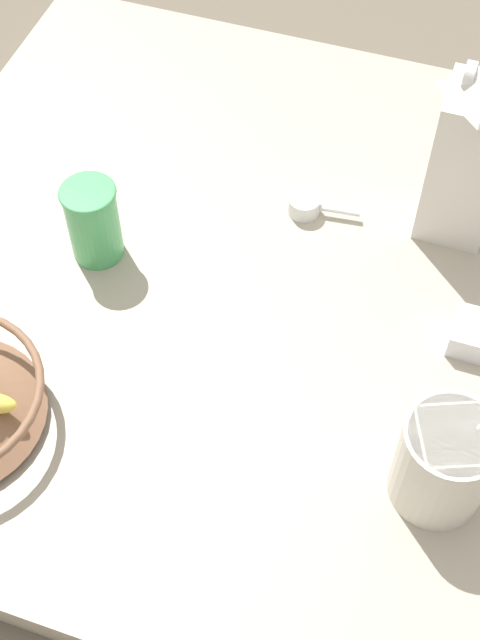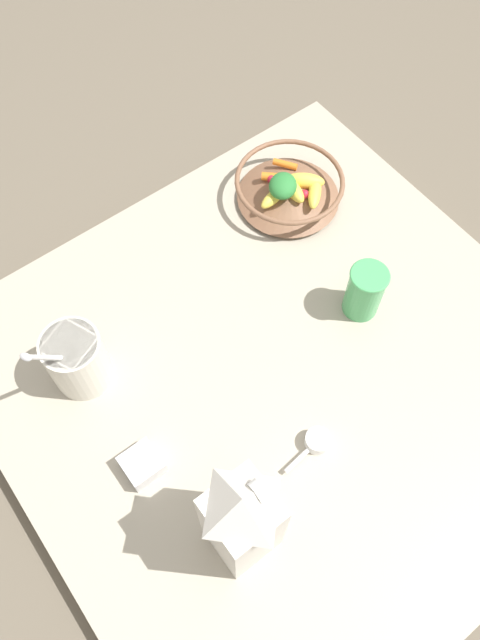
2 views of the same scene
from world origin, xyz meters
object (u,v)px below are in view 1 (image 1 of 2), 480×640
(milk_carton, at_px, (471,149))
(yogurt_tub, at_px, (445,459))
(spice_jar, at_px, (476,336))
(drinking_cup, at_px, (93,221))

(milk_carton, bearing_deg, yogurt_tub, 8.16)
(spice_jar, bearing_deg, drinking_cup, -88.72)
(yogurt_tub, xyz_separation_m, drinking_cup, (-0.19, -0.48, -0.01))
(milk_carton, xyz_separation_m, spice_jar, (0.18, 0.06, -0.12))
(milk_carton, distance_m, yogurt_tub, 0.40)
(drinking_cup, bearing_deg, yogurt_tub, 68.31)
(milk_carton, xyz_separation_m, drinking_cup, (0.20, -0.42, -0.07))
(milk_carton, relative_size, spice_jar, 4.52)
(milk_carton, height_order, spice_jar, milk_carton)
(drinking_cup, xyz_separation_m, spice_jar, (-0.01, 0.49, -0.04))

